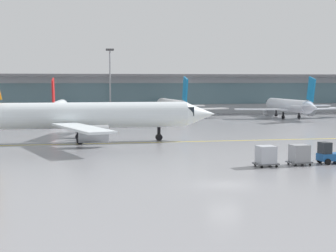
% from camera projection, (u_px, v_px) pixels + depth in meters
% --- Properties ---
extents(ground_plane, '(400.00, 400.00, 0.00)m').
position_uv_depth(ground_plane, '(225.00, 185.00, 42.98)').
color(ground_plane, gray).
extents(taxiway_centreline_stripe, '(110.00, 0.99, 0.01)m').
position_uv_depth(taxiway_centreline_stripe, '(96.00, 144.00, 71.38)').
color(taxiway_centreline_stripe, yellow).
rests_on(taxiway_centreline_stripe, ground_plane).
extents(terminal_concourse, '(190.48, 11.00, 9.60)m').
position_uv_depth(terminal_concourse, '(109.00, 94.00, 134.08)').
color(terminal_concourse, '#9EA3A8').
rests_on(terminal_concourse, ground_plane).
extents(gate_airplane_2, '(24.08, 26.01, 8.61)m').
position_uv_depth(gate_airplane_2, '(58.00, 108.00, 113.90)').
color(gate_airplane_2, white).
rests_on(gate_airplane_2, ground_plane).
extents(gate_airplane_3, '(24.90, 26.75, 8.87)m').
position_uv_depth(gate_airplane_3, '(172.00, 106.00, 119.44)').
color(gate_airplane_3, white).
rests_on(gate_airplane_3, ground_plane).
extents(gate_airplane_4, '(24.91, 26.69, 8.87)m').
position_uv_depth(gate_airplane_4, '(289.00, 106.00, 120.19)').
color(gate_airplane_4, silver).
rests_on(gate_airplane_4, ground_plane).
extents(taxiing_regional_jet, '(34.02, 31.74, 11.30)m').
position_uv_depth(taxiing_regional_jet, '(91.00, 116.00, 72.98)').
color(taxiing_regional_jet, white).
rests_on(taxiing_regional_jet, ground_plane).
extents(baggage_tug, '(2.71, 1.81, 2.10)m').
position_uv_depth(baggage_tug, '(329.00, 154.00, 53.99)').
color(baggage_tug, '#194C8C').
rests_on(baggage_tug, ground_plane).
extents(cargo_dolly_lead, '(2.23, 1.77, 1.94)m').
position_uv_depth(cargo_dolly_lead, '(299.00, 154.00, 53.07)').
color(cargo_dolly_lead, '#595B60').
rests_on(cargo_dolly_lead, ground_plane).
extents(cargo_dolly_trailing, '(2.23, 1.77, 1.94)m').
position_uv_depth(cargo_dolly_trailing, '(266.00, 155.00, 52.11)').
color(cargo_dolly_trailing, '#595B60').
rests_on(cargo_dolly_trailing, ground_plane).
extents(apron_light_mast_1, '(1.80, 0.36, 15.28)m').
position_uv_depth(apron_light_mast_1, '(110.00, 79.00, 126.65)').
color(apron_light_mast_1, gray).
rests_on(apron_light_mast_1, ground_plane).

